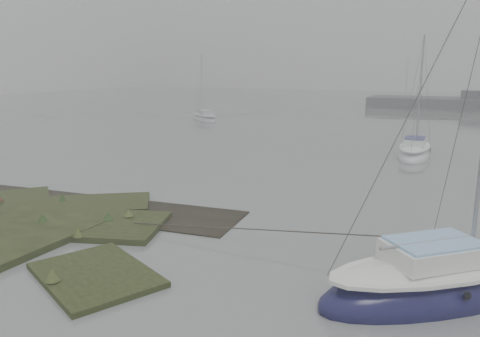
% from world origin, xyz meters
% --- Properties ---
extents(ground, '(160.00, 160.00, 0.00)m').
position_xyz_m(ground, '(0.00, 30.00, 0.00)').
color(ground, slate).
rests_on(ground, ground).
extents(sailboat_main, '(6.23, 6.03, 9.21)m').
position_xyz_m(sailboat_main, '(8.71, 2.41, 0.29)').
color(sailboat_main, '#15143C').
rests_on(sailboat_main, ground).
extents(sailboat_white, '(1.98, 5.71, 8.01)m').
position_xyz_m(sailboat_white, '(6.21, 21.36, 0.25)').
color(sailboat_white, silver).
rests_on(sailboat_white, ground).
extents(sailboat_far_a, '(5.15, 4.68, 7.42)m').
position_xyz_m(sailboat_far_a, '(-15.80, 33.39, 0.23)').
color(sailboat_far_a, silver).
rests_on(sailboat_far_a, ground).
extents(sailboat_far_c, '(5.33, 4.09, 7.31)m').
position_xyz_m(sailboat_far_c, '(1.39, 61.73, 0.23)').
color(sailboat_far_c, '#AEB2B9').
rests_on(sailboat_far_c, ground).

